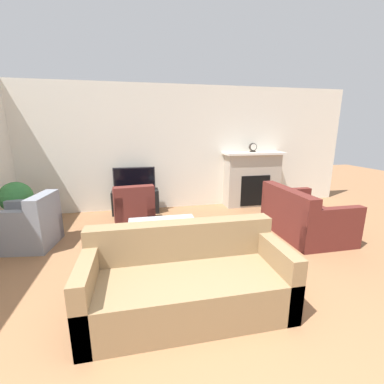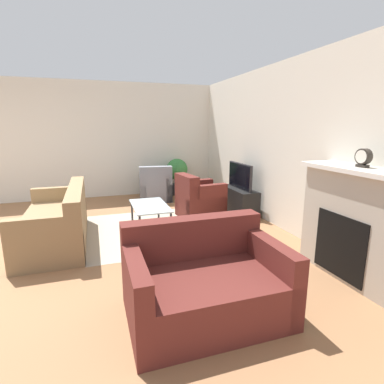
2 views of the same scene
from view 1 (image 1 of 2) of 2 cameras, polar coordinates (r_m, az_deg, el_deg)
name	(u,v)px [view 1 (image 1 of 2)]	position (r m, az deg, el deg)	size (l,w,h in m)	color
wall_back	(161,149)	(5.78, -6.97, 9.56)	(8.87, 0.06, 2.70)	silver
area_rug	(164,252)	(3.91, -6.20, -13.10)	(2.20, 1.76, 0.00)	#B7A88E
fireplace	(252,178)	(6.19, 13.18, 3.07)	(1.38, 0.48, 1.26)	#B2A899
tv_stand	(136,202)	(5.66, -12.41, -2.08)	(0.98, 0.37, 0.50)	black
tv	(134,179)	(5.55, -12.67, 2.86)	(0.86, 0.06, 0.49)	#232328
couch_sectional	(187,281)	(2.70, -1.13, -19.25)	(1.96, 0.85, 0.82)	#8C704C
couch_loveseat	(303,218)	(4.78, 23.45, -5.38)	(0.96, 1.38, 0.82)	#5B231E
armchair_by_window	(28,228)	(4.68, -32.62, -6.70)	(0.90, 0.82, 0.82)	gray
armchair_accent	(134,211)	(4.85, -12.85, -4.12)	(0.77, 0.85, 0.82)	#5B231E
coffee_table	(163,225)	(3.88, -6.54, -7.22)	(1.00, 0.56, 0.42)	#333338
potted_plant	(17,201)	(5.30, -34.38, -1.63)	(0.52, 0.52, 0.90)	#47474C
mantel_clock	(253,147)	(6.09, 13.37, 9.62)	(0.17, 0.07, 0.20)	#28231E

